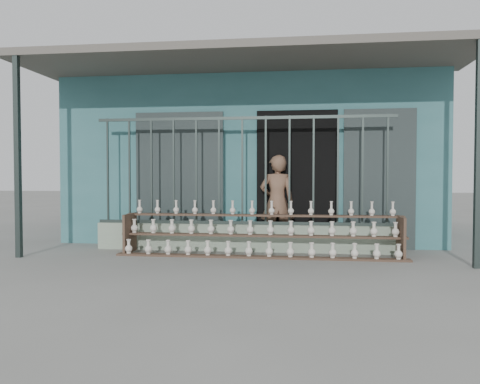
# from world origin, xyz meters

# --- Properties ---
(ground) EXTENTS (60.00, 60.00, 0.00)m
(ground) POSITION_xyz_m (0.00, 0.00, 0.00)
(ground) COLOR slate
(workshop_building) EXTENTS (7.40, 6.60, 3.21)m
(workshop_building) POSITION_xyz_m (0.00, 4.23, 1.62)
(workshop_building) COLOR #33696D
(workshop_building) RESTS_ON ground
(parapet_wall) EXTENTS (5.00, 0.20, 0.45)m
(parapet_wall) POSITION_xyz_m (0.00, 1.30, 0.23)
(parapet_wall) COLOR #8FA28B
(parapet_wall) RESTS_ON ground
(security_fence) EXTENTS (5.00, 0.04, 1.80)m
(security_fence) POSITION_xyz_m (-0.00, 1.30, 1.35)
(security_fence) COLOR #283330
(security_fence) RESTS_ON parapet_wall
(shelf_rack) EXTENTS (4.50, 0.68, 0.85)m
(shelf_rack) POSITION_xyz_m (0.34, 0.88, 0.36)
(shelf_rack) COLOR brown
(shelf_rack) RESTS_ON ground
(elderly_woman) EXTENTS (0.65, 0.49, 1.62)m
(elderly_woman) POSITION_xyz_m (0.56, 1.64, 0.81)
(elderly_woman) COLOR brown
(elderly_woman) RESTS_ON ground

